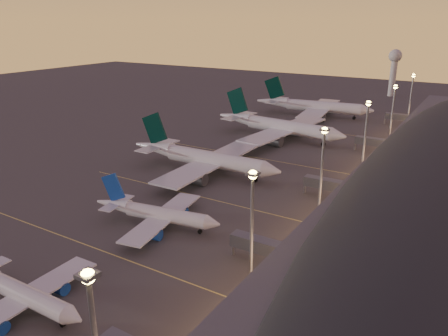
% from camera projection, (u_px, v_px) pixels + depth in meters
% --- Properties ---
extents(ground, '(700.00, 700.00, 0.00)m').
position_uv_depth(ground, '(122.00, 244.00, 107.79)').
color(ground, '#3E3C39').
extents(airliner_narrow_south, '(34.46, 30.69, 12.34)m').
position_uv_depth(airliner_narrow_south, '(18.00, 292.00, 83.57)').
color(airliner_narrow_south, silver).
rests_on(airliner_narrow_south, ground).
extents(airliner_narrow_north, '(37.29, 33.69, 13.34)m').
position_uv_depth(airliner_narrow_north, '(156.00, 213.00, 116.39)').
color(airliner_narrow_north, silver).
rests_on(airliner_narrow_north, ground).
extents(airliner_wide_near, '(61.54, 55.87, 19.74)m').
position_uv_depth(airliner_wide_near, '(203.00, 158.00, 157.08)').
color(airliner_wide_near, silver).
rests_on(airliner_wide_near, ground).
extents(airliner_wide_mid, '(66.98, 61.36, 21.42)m').
position_uv_depth(airliner_wide_mid, '(278.00, 126.00, 201.98)').
color(airliner_wide_mid, silver).
rests_on(airliner_wide_mid, ground).
extents(airliner_wide_far, '(66.75, 61.30, 21.36)m').
position_uv_depth(airliner_wide_far, '(313.00, 106.00, 247.12)').
color(airliner_wide_far, silver).
rests_on(airliner_wide_far, ground).
extents(terminal_building, '(56.35, 255.00, 17.46)m').
position_uv_depth(terminal_building, '(439.00, 171.00, 132.72)').
color(terminal_building, '#4E4E53').
rests_on(terminal_building, ground).
extents(light_masts, '(2.20, 217.20, 25.90)m').
position_uv_depth(light_masts, '(350.00, 137.00, 136.63)').
color(light_masts, gray).
rests_on(light_masts, ground).
extents(radar_tower, '(9.00, 9.00, 32.50)m').
position_uv_depth(radar_tower, '(394.00, 65.00, 305.22)').
color(radar_tower, silver).
rests_on(radar_tower, ground).
extents(lane_markings, '(90.00, 180.36, 0.00)m').
position_uv_depth(lane_markings, '(211.00, 192.00, 140.02)').
color(lane_markings, '#D8C659').
rests_on(lane_markings, ground).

